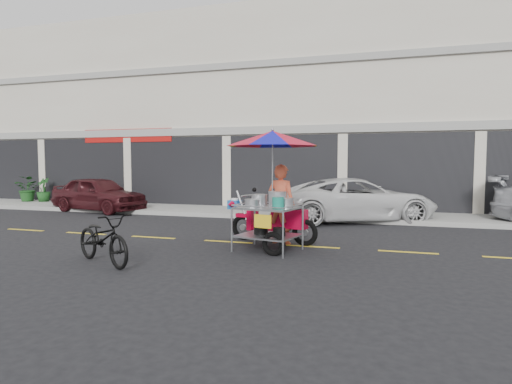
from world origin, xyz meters
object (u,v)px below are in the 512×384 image
(maroon_sedan, at_px, (99,194))
(white_pickup, at_px, (356,200))
(food_vendor_rig, at_px, (274,173))
(near_bicycle, at_px, (103,238))

(maroon_sedan, distance_m, white_pickup, 9.57)
(maroon_sedan, bearing_deg, food_vendor_rig, -108.50)
(maroon_sedan, distance_m, near_bicycle, 9.00)
(maroon_sedan, xyz_separation_m, food_vendor_rig, (8.14, -4.74, 0.96))
(white_pickup, relative_size, near_bicycle, 2.73)
(white_pickup, height_order, near_bicycle, white_pickup)
(food_vendor_rig, bearing_deg, maroon_sedan, 162.14)
(food_vendor_rig, bearing_deg, white_pickup, 85.89)
(maroon_sedan, height_order, near_bicycle, maroon_sedan)
(near_bicycle, bearing_deg, maroon_sedan, 64.79)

